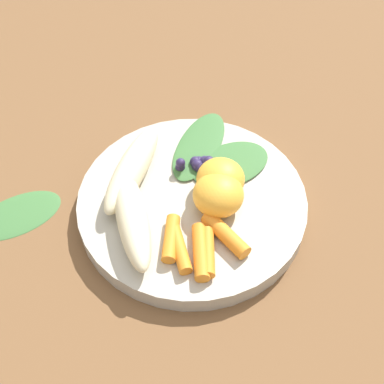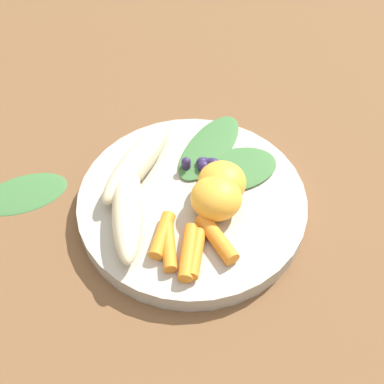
% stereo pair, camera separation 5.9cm
% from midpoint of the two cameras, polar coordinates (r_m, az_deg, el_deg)
% --- Properties ---
extents(ground_plane, '(2.40, 2.40, 0.00)m').
position_cam_midpoint_polar(ground_plane, '(0.61, -2.74, -2.07)').
color(ground_plane, brown).
extents(bowl, '(0.26, 0.26, 0.02)m').
position_cam_midpoint_polar(bowl, '(0.60, -2.78, -1.43)').
color(bowl, '#B2AD9E').
rests_on(bowl, ground_plane).
extents(banana_peeled_left, '(0.04, 0.14, 0.03)m').
position_cam_midpoint_polar(banana_peeled_left, '(0.56, -9.43, -2.86)').
color(banana_peeled_left, beige).
rests_on(banana_peeled_left, bowl).
extents(banana_peeled_right, '(0.11, 0.13, 0.03)m').
position_cam_midpoint_polar(banana_peeled_right, '(0.61, -9.18, 2.33)').
color(banana_peeled_right, beige).
rests_on(banana_peeled_right, bowl).
extents(orange_segment_near, '(0.05, 0.05, 0.04)m').
position_cam_midpoint_polar(orange_segment_near, '(0.59, 0.15, 1.40)').
color(orange_segment_near, '#F4A833').
rests_on(orange_segment_near, bowl).
extents(orange_segment_far, '(0.06, 0.06, 0.04)m').
position_cam_midpoint_polar(orange_segment_far, '(0.57, -0.10, -0.47)').
color(orange_segment_far, '#F4A833').
rests_on(orange_segment_far, bowl).
extents(carrot_front, '(0.03, 0.06, 0.02)m').
position_cam_midpoint_polar(carrot_front, '(0.55, -5.30, -5.17)').
color(carrot_front, orange).
rests_on(carrot_front, bowl).
extents(carrot_mid_left, '(0.02, 0.06, 0.01)m').
position_cam_midpoint_polar(carrot_mid_left, '(0.55, -4.49, -6.04)').
color(carrot_mid_left, orange).
rests_on(carrot_mid_left, bowl).
extents(carrot_mid_right, '(0.03, 0.06, 0.02)m').
position_cam_midpoint_polar(carrot_mid_right, '(0.54, -2.16, -6.64)').
color(carrot_mid_right, orange).
rests_on(carrot_mid_right, bowl).
extents(carrot_rear, '(0.03, 0.06, 0.01)m').
position_cam_midpoint_polar(carrot_rear, '(0.54, -1.43, -6.67)').
color(carrot_rear, orange).
rests_on(carrot_rear, bowl).
extents(carrot_small, '(0.04, 0.06, 0.02)m').
position_cam_midpoint_polar(carrot_small, '(0.55, 0.61, -4.78)').
color(carrot_small, orange).
rests_on(carrot_small, bowl).
extents(blueberry_pile, '(0.04, 0.03, 0.02)m').
position_cam_midpoint_polar(blueberry_pile, '(0.62, -1.98, 2.87)').
color(blueberry_pile, '#2D234C').
rests_on(blueberry_pile, bowl).
extents(kale_leaf_left, '(0.11, 0.08, 0.00)m').
position_cam_midpoint_polar(kale_leaf_left, '(0.62, 1.45, 2.86)').
color(kale_leaf_left, '#3D7038').
rests_on(kale_leaf_left, bowl).
extents(kale_leaf_right, '(0.12, 0.13, 0.00)m').
position_cam_midpoint_polar(kale_leaf_right, '(0.64, -1.84, 4.86)').
color(kale_leaf_right, '#3D7038').
rests_on(kale_leaf_right, bowl).
extents(kale_leaf_stray, '(0.11, 0.08, 0.01)m').
position_cam_midpoint_polar(kale_leaf_stray, '(0.65, -20.79, -2.39)').
color(kale_leaf_stray, '#3D7038').
rests_on(kale_leaf_stray, ground_plane).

